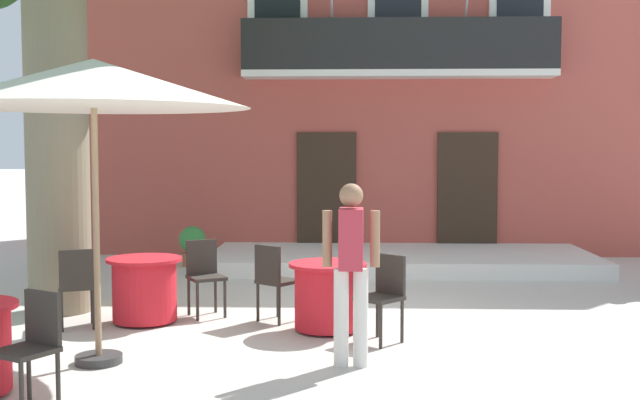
{
  "coord_description": "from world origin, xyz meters",
  "views": [
    {
      "loc": [
        0.01,
        -9.61,
        2.04
      ],
      "look_at": [
        -0.37,
        1.29,
        1.3
      ],
      "focal_mm": 44.18,
      "sensor_mm": 36.0,
      "label": 1
    }
  ],
  "objects_px": {
    "cafe_chair_near_tree_1": "(204,272)",
    "cafe_chair_front_1": "(384,291)",
    "cafe_chair_front_0": "(274,277)",
    "cafe_chair_near_tree_0": "(77,282)",
    "pedestrian_mid_plaza": "(351,263)",
    "cafe_chair_middle_1": "(33,342)",
    "cafe_table_front": "(328,296)",
    "ground_planter_left": "(192,244)",
    "cafe_table_near_tree": "(145,289)",
    "cafe_umbrella": "(93,85)"
  },
  "relations": [
    {
      "from": "cafe_table_front",
      "to": "pedestrian_mid_plaza",
      "type": "bearing_deg",
      "value": -79.91
    },
    {
      "from": "cafe_chair_near_tree_0",
      "to": "cafe_umbrella",
      "type": "bearing_deg",
      "value": -63.73
    },
    {
      "from": "cafe_umbrella",
      "to": "pedestrian_mid_plaza",
      "type": "xyz_separation_m",
      "value": [
        2.38,
        -0.02,
        -1.65
      ]
    },
    {
      "from": "cafe_chair_near_tree_1",
      "to": "pedestrian_mid_plaza",
      "type": "relative_size",
      "value": 0.53
    },
    {
      "from": "cafe_chair_near_tree_0",
      "to": "cafe_umbrella",
      "type": "height_order",
      "value": "cafe_umbrella"
    },
    {
      "from": "cafe_chair_near_tree_1",
      "to": "cafe_chair_front_1",
      "type": "relative_size",
      "value": 1.0
    },
    {
      "from": "ground_planter_left",
      "to": "pedestrian_mid_plaza",
      "type": "bearing_deg",
      "value": -66.12
    },
    {
      "from": "cafe_chair_front_1",
      "to": "cafe_umbrella",
      "type": "relative_size",
      "value": 0.31
    },
    {
      "from": "cafe_chair_near_tree_1",
      "to": "ground_planter_left",
      "type": "distance_m",
      "value": 4.02
    },
    {
      "from": "ground_planter_left",
      "to": "cafe_chair_near_tree_0",
      "type": "bearing_deg",
      "value": -94.51
    },
    {
      "from": "cafe_chair_front_0",
      "to": "ground_planter_left",
      "type": "relative_size",
      "value": 1.33
    },
    {
      "from": "cafe_table_front",
      "to": "ground_planter_left",
      "type": "xyz_separation_m",
      "value": [
        -2.44,
        4.66,
        -0.01
      ]
    },
    {
      "from": "cafe_chair_front_0",
      "to": "cafe_chair_middle_1",
      "type": "bearing_deg",
      "value": -117.33
    },
    {
      "from": "cafe_chair_middle_1",
      "to": "cafe_chair_front_1",
      "type": "distance_m",
      "value": 3.59
    },
    {
      "from": "cafe_chair_near_tree_1",
      "to": "cafe_umbrella",
      "type": "height_order",
      "value": "cafe_umbrella"
    },
    {
      "from": "cafe_chair_middle_1",
      "to": "ground_planter_left",
      "type": "height_order",
      "value": "cafe_chair_middle_1"
    },
    {
      "from": "cafe_chair_near_tree_1",
      "to": "cafe_chair_middle_1",
      "type": "distance_m",
      "value": 3.5
    },
    {
      "from": "cafe_chair_near_tree_0",
      "to": "cafe_chair_middle_1",
      "type": "height_order",
      "value": "same"
    },
    {
      "from": "cafe_chair_near_tree_0",
      "to": "cafe_chair_front_1",
      "type": "relative_size",
      "value": 1.0
    },
    {
      "from": "ground_planter_left",
      "to": "cafe_table_front",
      "type": "bearing_deg",
      "value": -62.4
    },
    {
      "from": "cafe_chair_middle_1",
      "to": "cafe_umbrella",
      "type": "distance_m",
      "value": 2.45
    },
    {
      "from": "cafe_chair_near_tree_1",
      "to": "cafe_table_front",
      "type": "bearing_deg",
      "value": -26.38
    },
    {
      "from": "cafe_table_near_tree",
      "to": "cafe_chair_middle_1",
      "type": "xyz_separation_m",
      "value": [
        -0.1,
        -3.0,
        0.14
      ]
    },
    {
      "from": "cafe_chair_near_tree_0",
      "to": "cafe_chair_front_1",
      "type": "bearing_deg",
      "value": -7.34
    },
    {
      "from": "cafe_table_near_tree",
      "to": "cafe_chair_front_1",
      "type": "relative_size",
      "value": 0.95
    },
    {
      "from": "cafe_chair_front_0",
      "to": "pedestrian_mid_plaza",
      "type": "xyz_separation_m",
      "value": [
        0.89,
        -1.81,
        0.44
      ]
    },
    {
      "from": "cafe_table_near_tree",
      "to": "cafe_chair_near_tree_1",
      "type": "bearing_deg",
      "value": 34.55
    },
    {
      "from": "cafe_table_near_tree",
      "to": "pedestrian_mid_plaza",
      "type": "bearing_deg",
      "value": -36.01
    },
    {
      "from": "cafe_chair_front_0",
      "to": "ground_planter_left",
      "type": "bearing_deg",
      "value": 112.92
    },
    {
      "from": "ground_planter_left",
      "to": "pedestrian_mid_plaza",
      "type": "relative_size",
      "value": 0.4
    },
    {
      "from": "cafe_table_front",
      "to": "cafe_chair_front_1",
      "type": "xyz_separation_m",
      "value": [
        0.6,
        -0.46,
        0.14
      ]
    },
    {
      "from": "cafe_chair_front_1",
      "to": "pedestrian_mid_plaza",
      "type": "relative_size",
      "value": 0.53
    },
    {
      "from": "cafe_chair_middle_1",
      "to": "cafe_umbrella",
      "type": "relative_size",
      "value": 0.31
    },
    {
      "from": "cafe_table_near_tree",
      "to": "cafe_chair_front_0",
      "type": "distance_m",
      "value": 1.5
    },
    {
      "from": "cafe_chair_near_tree_1",
      "to": "ground_planter_left",
      "type": "xyz_separation_m",
      "value": [
        -0.92,
        3.91,
        -0.15
      ]
    },
    {
      "from": "cafe_chair_near_tree_0",
      "to": "cafe_chair_near_tree_1",
      "type": "xyz_separation_m",
      "value": [
        1.29,
        0.77,
        0.0
      ]
    },
    {
      "from": "cafe_umbrella",
      "to": "cafe_chair_near_tree_0",
      "type": "bearing_deg",
      "value": 116.27
    },
    {
      "from": "cafe_chair_front_1",
      "to": "cafe_umbrella",
      "type": "height_order",
      "value": "cafe_umbrella"
    },
    {
      "from": "cafe_chair_middle_1",
      "to": "cafe_table_front",
      "type": "bearing_deg",
      "value": 50.21
    },
    {
      "from": "cafe_table_front",
      "to": "ground_planter_left",
      "type": "bearing_deg",
      "value": 117.6
    },
    {
      "from": "cafe_chair_near_tree_1",
      "to": "cafe_chair_front_1",
      "type": "distance_m",
      "value": 2.43
    },
    {
      "from": "cafe_table_near_tree",
      "to": "cafe_chair_front_1",
      "type": "xyz_separation_m",
      "value": [
        2.73,
        -0.78,
        0.14
      ]
    },
    {
      "from": "cafe_chair_near_tree_1",
      "to": "cafe_chair_front_0",
      "type": "xyz_separation_m",
      "value": [
        0.87,
        -0.34,
        0.0
      ]
    },
    {
      "from": "cafe_table_front",
      "to": "cafe_chair_front_0",
      "type": "relative_size",
      "value": 0.95
    },
    {
      "from": "cafe_table_front",
      "to": "pedestrian_mid_plaza",
      "type": "xyz_separation_m",
      "value": [
        0.25,
        -1.41,
        0.57
      ]
    },
    {
      "from": "cafe_chair_middle_1",
      "to": "cafe_chair_near_tree_0",
      "type": "bearing_deg",
      "value": 102.24
    },
    {
      "from": "cafe_table_near_tree",
      "to": "cafe_umbrella",
      "type": "xyz_separation_m",
      "value": [
        0.0,
        -1.71,
        2.22
      ]
    },
    {
      "from": "cafe_umbrella",
      "to": "pedestrian_mid_plaza",
      "type": "bearing_deg",
      "value": -0.5
    },
    {
      "from": "cafe_chair_near_tree_0",
      "to": "pedestrian_mid_plaza",
      "type": "height_order",
      "value": "pedestrian_mid_plaza"
    },
    {
      "from": "cafe_umbrella",
      "to": "pedestrian_mid_plaza",
      "type": "distance_m",
      "value": 2.89
    }
  ]
}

